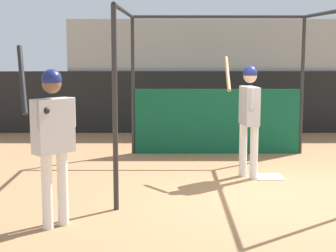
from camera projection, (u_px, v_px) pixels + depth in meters
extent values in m
plane|color=#A8754C|center=(281.00, 196.00, 8.14)|extent=(60.00, 60.00, 0.00)
cube|color=black|center=(236.00, 102.00, 13.70)|extent=(24.00, 0.12, 1.51)
cube|color=#9E9E99|center=(231.00, 74.00, 14.85)|extent=(8.15, 2.40, 2.76)
cube|color=#1E6B3D|center=(103.00, 68.00, 14.04)|extent=(0.45, 0.40, 0.10)
cube|color=#1E6B3D|center=(103.00, 59.00, 14.18)|extent=(0.45, 0.06, 0.40)
cube|color=#1E6B3D|center=(125.00, 68.00, 14.04)|extent=(0.45, 0.40, 0.10)
cube|color=#1E6B3D|center=(125.00, 59.00, 14.18)|extent=(0.45, 0.06, 0.40)
cube|color=#1E6B3D|center=(146.00, 68.00, 14.04)|extent=(0.45, 0.40, 0.10)
cube|color=#1E6B3D|center=(147.00, 59.00, 14.18)|extent=(0.45, 0.06, 0.40)
cube|color=#1E6B3D|center=(168.00, 68.00, 14.04)|extent=(0.45, 0.40, 0.10)
cube|color=#1E6B3D|center=(168.00, 59.00, 14.18)|extent=(0.45, 0.06, 0.40)
cube|color=#1E6B3D|center=(190.00, 68.00, 14.04)|extent=(0.45, 0.40, 0.10)
cube|color=#1E6B3D|center=(190.00, 59.00, 14.18)|extent=(0.45, 0.06, 0.40)
cube|color=#1E6B3D|center=(212.00, 68.00, 14.03)|extent=(0.45, 0.40, 0.10)
cube|color=#1E6B3D|center=(212.00, 59.00, 14.18)|extent=(0.45, 0.06, 0.40)
cube|color=#1E6B3D|center=(234.00, 68.00, 14.03)|extent=(0.45, 0.40, 0.10)
cube|color=#1E6B3D|center=(234.00, 59.00, 14.18)|extent=(0.45, 0.06, 0.40)
cube|color=#1E6B3D|center=(256.00, 68.00, 14.03)|extent=(0.45, 0.40, 0.10)
cube|color=#1E6B3D|center=(255.00, 59.00, 14.17)|extent=(0.45, 0.06, 0.40)
cube|color=#1E6B3D|center=(278.00, 68.00, 14.03)|extent=(0.45, 0.40, 0.10)
cube|color=#1E6B3D|center=(277.00, 59.00, 14.17)|extent=(0.45, 0.06, 0.40)
cube|color=#1E6B3D|center=(300.00, 68.00, 14.03)|extent=(0.45, 0.40, 0.10)
cube|color=#1E6B3D|center=(299.00, 59.00, 14.17)|extent=(0.45, 0.06, 0.40)
cube|color=#1E6B3D|center=(322.00, 68.00, 14.03)|extent=(0.45, 0.40, 0.10)
cube|color=#1E6B3D|center=(321.00, 59.00, 14.17)|extent=(0.45, 0.06, 0.40)
cube|color=#1E6B3D|center=(106.00, 52.00, 14.77)|extent=(0.45, 0.40, 0.10)
cube|color=#1E6B3D|center=(107.00, 43.00, 14.92)|extent=(0.45, 0.06, 0.40)
cube|color=#1E6B3D|center=(127.00, 52.00, 14.77)|extent=(0.45, 0.40, 0.10)
cube|color=#1E6B3D|center=(127.00, 43.00, 14.91)|extent=(0.45, 0.06, 0.40)
cube|color=#1E6B3D|center=(148.00, 52.00, 14.77)|extent=(0.45, 0.40, 0.10)
cube|color=#1E6B3D|center=(148.00, 43.00, 14.91)|extent=(0.45, 0.06, 0.40)
cube|color=#1E6B3D|center=(168.00, 52.00, 14.77)|extent=(0.45, 0.40, 0.10)
cube|color=#1E6B3D|center=(168.00, 43.00, 14.91)|extent=(0.45, 0.06, 0.40)
cube|color=#1E6B3D|center=(189.00, 52.00, 14.77)|extent=(0.45, 0.40, 0.10)
cube|color=#1E6B3D|center=(189.00, 43.00, 14.91)|extent=(0.45, 0.06, 0.40)
cube|color=#1E6B3D|center=(210.00, 52.00, 14.76)|extent=(0.45, 0.40, 0.10)
cube|color=#1E6B3D|center=(210.00, 43.00, 14.91)|extent=(0.45, 0.06, 0.40)
cube|color=#1E6B3D|center=(231.00, 52.00, 14.76)|extent=(0.45, 0.40, 0.10)
cube|color=#1E6B3D|center=(230.00, 43.00, 14.91)|extent=(0.45, 0.06, 0.40)
cube|color=#1E6B3D|center=(252.00, 52.00, 14.76)|extent=(0.45, 0.40, 0.10)
cube|color=#1E6B3D|center=(251.00, 43.00, 14.91)|extent=(0.45, 0.06, 0.40)
cube|color=#1E6B3D|center=(273.00, 52.00, 14.76)|extent=(0.45, 0.40, 0.10)
cube|color=#1E6B3D|center=(272.00, 43.00, 14.90)|extent=(0.45, 0.06, 0.40)
cube|color=#1E6B3D|center=(294.00, 52.00, 14.76)|extent=(0.45, 0.40, 0.10)
cube|color=#1E6B3D|center=(292.00, 43.00, 14.90)|extent=(0.45, 0.06, 0.40)
cube|color=#1E6B3D|center=(315.00, 52.00, 14.76)|extent=(0.45, 0.40, 0.10)
cube|color=#1E6B3D|center=(313.00, 43.00, 14.90)|extent=(0.45, 0.06, 0.40)
cube|color=#1E6B3D|center=(335.00, 52.00, 14.76)|extent=(0.45, 0.40, 0.10)
cube|color=#1E6B3D|center=(334.00, 43.00, 14.90)|extent=(0.45, 0.06, 0.40)
cube|color=#1E6B3D|center=(109.00, 37.00, 15.50)|extent=(0.45, 0.40, 0.10)
cube|color=#1E6B3D|center=(109.00, 28.00, 15.65)|extent=(0.45, 0.06, 0.40)
cube|color=#1E6B3D|center=(129.00, 37.00, 15.50)|extent=(0.45, 0.40, 0.10)
cube|color=#1E6B3D|center=(129.00, 28.00, 15.64)|extent=(0.45, 0.06, 0.40)
cube|color=#1E6B3D|center=(149.00, 37.00, 15.50)|extent=(0.45, 0.40, 0.10)
cube|color=#1E6B3D|center=(149.00, 28.00, 15.64)|extent=(0.45, 0.06, 0.40)
cube|color=#1E6B3D|center=(168.00, 37.00, 15.50)|extent=(0.45, 0.40, 0.10)
cube|color=#1E6B3D|center=(169.00, 28.00, 15.64)|extent=(0.45, 0.06, 0.40)
cube|color=#1E6B3D|center=(188.00, 36.00, 15.50)|extent=(0.45, 0.40, 0.10)
cube|color=#1E6B3D|center=(188.00, 28.00, 15.64)|extent=(0.45, 0.06, 0.40)
cube|color=#1E6B3D|center=(208.00, 36.00, 15.50)|extent=(0.45, 0.40, 0.10)
cube|color=#1E6B3D|center=(208.00, 28.00, 15.64)|extent=(0.45, 0.06, 0.40)
cube|color=#1E6B3D|center=(228.00, 36.00, 15.49)|extent=(0.45, 0.40, 0.10)
cube|color=#1E6B3D|center=(228.00, 28.00, 15.64)|extent=(0.45, 0.06, 0.40)
cube|color=#1E6B3D|center=(248.00, 36.00, 15.49)|extent=(0.45, 0.40, 0.10)
cube|color=#1E6B3D|center=(247.00, 28.00, 15.64)|extent=(0.45, 0.06, 0.40)
cube|color=#1E6B3D|center=(268.00, 36.00, 15.49)|extent=(0.45, 0.40, 0.10)
cube|color=#1E6B3D|center=(267.00, 28.00, 15.64)|extent=(0.45, 0.06, 0.40)
cube|color=#1E6B3D|center=(288.00, 36.00, 15.49)|extent=(0.45, 0.40, 0.10)
cube|color=#1E6B3D|center=(287.00, 28.00, 15.63)|extent=(0.45, 0.06, 0.40)
cube|color=#1E6B3D|center=(308.00, 36.00, 15.49)|extent=(0.45, 0.40, 0.10)
cube|color=#1E6B3D|center=(306.00, 28.00, 15.63)|extent=(0.45, 0.06, 0.40)
cube|color=#1E6B3D|center=(328.00, 36.00, 15.49)|extent=(0.45, 0.40, 0.10)
cube|color=#1E6B3D|center=(326.00, 28.00, 15.63)|extent=(0.45, 0.06, 0.40)
cylinder|color=#282828|center=(116.00, 109.00, 7.31)|extent=(0.07, 0.07, 2.70)
cylinder|color=#282828|center=(134.00, 86.00, 11.06)|extent=(0.07, 0.07, 2.70)
cylinder|color=#282828|center=(304.00, 86.00, 11.05)|extent=(0.07, 0.07, 2.70)
cylinder|color=#282828|center=(126.00, 12.00, 8.98)|extent=(0.06, 3.79, 0.06)
cylinder|color=#282828|center=(335.00, 12.00, 8.97)|extent=(0.06, 3.79, 0.06)
cylinder|color=#282828|center=(220.00, 17.00, 10.85)|extent=(3.34, 0.06, 0.06)
cube|color=#0F5133|center=(219.00, 122.00, 11.14)|extent=(3.27, 0.03, 1.29)
cube|color=white|center=(270.00, 177.00, 9.27)|extent=(0.44, 0.44, 0.02)
cylinder|color=white|center=(255.00, 152.00, 9.11)|extent=(0.15, 0.15, 0.88)
cylinder|color=white|center=(244.00, 150.00, 9.30)|extent=(0.15, 0.15, 0.88)
cube|color=#B7B7B7|center=(251.00, 106.00, 9.09)|extent=(0.29, 0.50, 0.62)
sphere|color=tan|center=(252.00, 76.00, 9.02)|extent=(0.22, 0.22, 0.22)
sphere|color=navy|center=(252.00, 73.00, 9.01)|extent=(0.23, 0.23, 0.23)
cylinder|color=#B7B7B7|center=(253.00, 99.00, 8.82)|extent=(0.08, 0.08, 0.34)
cylinder|color=#B7B7B7|center=(244.00, 96.00, 9.31)|extent=(0.08, 0.08, 0.34)
cylinder|color=#AD7F4C|center=(229.00, 74.00, 9.24)|extent=(0.07, 0.75, 0.55)
sphere|color=#AD7F4C|center=(250.00, 89.00, 9.27)|extent=(0.08, 0.08, 0.08)
cylinder|color=white|center=(64.00, 188.00, 6.82)|extent=(0.18, 0.18, 0.91)
cylinder|color=white|center=(49.00, 192.00, 6.67)|extent=(0.18, 0.18, 0.91)
cube|color=#B7B7B7|center=(54.00, 126.00, 6.63)|extent=(0.50, 0.49, 0.65)
sphere|color=brown|center=(53.00, 84.00, 6.55)|extent=(0.23, 0.23, 0.23)
sphere|color=navy|center=(53.00, 79.00, 6.55)|extent=(0.24, 0.24, 0.24)
cylinder|color=#B7B7B7|center=(74.00, 112.00, 6.75)|extent=(0.10, 0.10, 0.36)
cylinder|color=#B7B7B7|center=(37.00, 116.00, 6.41)|extent=(0.10, 0.10, 0.36)
cylinder|color=black|center=(24.00, 79.00, 6.29)|extent=(0.24, 0.55, 0.76)
sphere|color=black|center=(48.00, 110.00, 6.43)|extent=(0.08, 0.08, 0.08)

